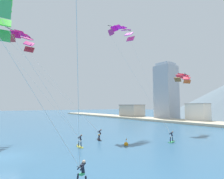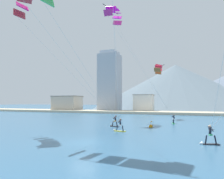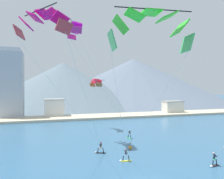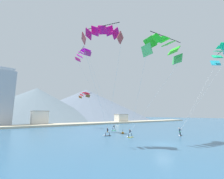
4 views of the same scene
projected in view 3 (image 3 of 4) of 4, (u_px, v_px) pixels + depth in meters
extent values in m
cube|color=black|center=(101.00, 153.00, 32.86)|extent=(1.50, 0.93, 0.07)
cylinder|color=#231E28|center=(103.00, 150.00, 32.82)|extent=(0.27, 0.20, 0.73)
cylinder|color=#231E28|center=(98.00, 150.00, 32.89)|extent=(0.27, 0.20, 0.73)
cube|color=orange|center=(101.00, 148.00, 32.85)|extent=(0.33, 0.37, 0.12)
cylinder|color=#231E28|center=(101.00, 145.00, 32.95)|extent=(0.36, 0.49, 0.62)
cylinder|color=#231E28|center=(101.00, 144.00, 32.84)|extent=(0.27, 0.52, 0.40)
cylinder|color=#231E28|center=(100.00, 144.00, 32.86)|extent=(0.27, 0.52, 0.40)
cylinder|color=black|center=(101.00, 145.00, 32.67)|extent=(0.50, 0.22, 0.03)
sphere|color=brown|center=(101.00, 142.00, 33.12)|extent=(0.22, 0.22, 0.22)
cone|color=white|center=(95.00, 152.00, 32.93)|extent=(0.41, 0.44, 0.36)
cube|color=black|center=(215.00, 166.00, 27.55)|extent=(1.51, 0.85, 0.07)
cylinder|color=black|center=(216.00, 162.00, 27.77)|extent=(0.27, 0.19, 0.74)
cylinder|color=black|center=(213.00, 163.00, 27.32)|extent=(0.27, 0.19, 0.74)
cube|color=#33B266|center=(215.00, 159.00, 27.54)|extent=(0.32, 0.37, 0.12)
cylinder|color=black|center=(214.00, 157.00, 27.59)|extent=(0.32, 0.40, 0.62)
cylinder|color=black|center=(216.00, 155.00, 27.57)|extent=(0.24, 0.53, 0.41)
cylinder|color=black|center=(214.00, 156.00, 27.43)|extent=(0.24, 0.53, 0.41)
cylinder|color=black|center=(216.00, 156.00, 27.35)|extent=(0.51, 0.19, 0.03)
sphere|color=beige|center=(214.00, 153.00, 27.66)|extent=(0.23, 0.23, 0.23)
cone|color=white|center=(211.00, 167.00, 27.06)|extent=(0.39, 0.43, 0.36)
cube|color=yellow|center=(126.00, 161.00, 29.29)|extent=(1.48, 0.58, 0.07)
cylinder|color=black|center=(129.00, 158.00, 29.36)|extent=(0.24, 0.14, 0.69)
cylinder|color=black|center=(123.00, 158.00, 29.21)|extent=(0.24, 0.14, 0.69)
cube|color=white|center=(126.00, 155.00, 29.28)|extent=(0.25, 0.31, 0.12)
cylinder|color=black|center=(126.00, 153.00, 29.35)|extent=(0.24, 0.38, 0.59)
cylinder|color=black|center=(127.00, 152.00, 29.27)|extent=(0.13, 0.50, 0.38)
cylinder|color=black|center=(125.00, 152.00, 29.23)|extent=(0.13, 0.50, 0.38)
cylinder|color=black|center=(126.00, 152.00, 29.07)|extent=(0.52, 0.08, 0.03)
sphere|color=#9E7051|center=(126.00, 150.00, 29.45)|extent=(0.21, 0.21, 0.21)
cone|color=white|center=(120.00, 161.00, 29.12)|extent=(0.33, 0.39, 0.36)
cube|color=#33B266|center=(129.00, 138.00, 42.28)|extent=(0.75, 1.50, 0.07)
cylinder|color=black|center=(131.00, 137.00, 41.93)|extent=(0.16, 0.25, 0.70)
cylinder|color=black|center=(128.00, 136.00, 42.62)|extent=(0.16, 0.25, 0.70)
cube|color=white|center=(129.00, 134.00, 42.27)|extent=(0.33, 0.28, 0.12)
cylinder|color=black|center=(130.00, 133.00, 42.30)|extent=(0.40, 0.28, 0.59)
cylinder|color=black|center=(130.00, 132.00, 42.15)|extent=(0.51, 0.19, 0.38)
cylinder|color=black|center=(129.00, 132.00, 42.35)|extent=(0.51, 0.19, 0.38)
cylinder|color=black|center=(129.00, 132.00, 42.16)|extent=(0.15, 0.51, 0.03)
sphere|color=#9E7051|center=(130.00, 131.00, 42.35)|extent=(0.21, 0.21, 0.21)
cone|color=white|center=(127.00, 137.00, 43.04)|extent=(0.42, 0.37, 0.36)
cube|color=#B0323B|center=(64.00, 27.00, 19.53)|extent=(1.73, 1.28, 1.29)
cube|color=#CF0E73|center=(60.00, 19.00, 20.02)|extent=(1.89, 1.56, 1.22)
cube|color=#CF0E73|center=(53.00, 15.00, 20.53)|extent=(1.92, 1.78, 0.98)
cube|color=#CF0E73|center=(44.00, 14.00, 21.00)|extent=(1.86, 1.92, 0.60)
cube|color=#CF0E73|center=(35.00, 18.00, 21.36)|extent=(1.69, 1.95, 0.98)
cube|color=#CF0E73|center=(26.00, 24.00, 21.56)|extent=(1.43, 1.92, 1.22)
cube|color=#B0323B|center=(19.00, 32.00, 21.56)|extent=(1.09, 1.79, 1.29)
cylinder|color=black|center=(39.00, 10.00, 20.38)|extent=(2.99, 4.61, 0.10)
cylinder|color=silver|center=(87.00, 103.00, 26.00)|extent=(6.20, 11.93, 13.60)
cylinder|color=silver|center=(67.00, 102.00, 27.09)|extent=(10.60, 8.32, 13.60)
cube|color=#42B05E|center=(187.00, 44.00, 20.72)|extent=(0.79, 1.92, 1.65)
cube|color=#2DD024|center=(180.00, 28.00, 20.57)|extent=(1.39, 1.99, 1.36)
cube|color=#2DD024|center=(167.00, 17.00, 20.32)|extent=(1.78, 2.03, 0.82)
cube|color=#2DD024|center=(151.00, 12.00, 20.03)|extent=(1.87, 2.04, 0.13)
cube|color=#2DD024|center=(134.00, 15.00, 19.75)|extent=(1.77, 2.03, 0.82)
cube|color=#2DD024|center=(120.00, 25.00, 19.52)|extent=(1.38, 1.99, 1.36)
cube|color=#42B05E|center=(112.00, 41.00, 19.39)|extent=(0.77, 1.92, 1.65)
cylinder|color=black|center=(154.00, 9.00, 19.21)|extent=(7.13, 0.93, 0.10)
cylinder|color=silver|center=(152.00, 111.00, 24.92)|extent=(2.78, 9.40, 12.10)
cylinder|color=silver|center=(120.00, 111.00, 24.23)|extent=(4.78, 8.56, 12.10)
cube|color=#B12578|center=(77.00, 30.00, 35.99)|extent=(1.72, 0.88, 1.21)
cube|color=#D00CB6|center=(77.00, 26.00, 36.67)|extent=(1.73, 1.09, 1.10)
cube|color=#D00CB6|center=(77.00, 24.00, 37.57)|extent=(1.74, 1.15, 0.84)
cube|color=#D00CB6|center=(76.00, 25.00, 38.58)|extent=(1.74, 1.19, 0.48)
cube|color=#D00CB6|center=(75.00, 27.00, 39.58)|extent=(1.73, 1.28, 0.84)
cube|color=#D00CB6|center=(73.00, 32.00, 40.42)|extent=(1.72, 1.22, 1.10)
cube|color=#B12578|center=(72.00, 37.00, 41.00)|extent=(1.70, 1.01, 1.21)
cylinder|color=black|center=(72.00, 24.00, 38.34)|extent=(1.03, 5.37, 0.10)
cylinder|color=silver|center=(105.00, 86.00, 38.97)|extent=(10.51, 3.28, 17.68)
cylinder|color=silver|center=(100.00, 86.00, 41.67)|extent=(10.74, 2.49, 17.68)
cube|color=brown|center=(92.00, 85.00, 53.16)|extent=(1.42, 1.02, 1.02)
cube|color=red|center=(94.00, 82.00, 52.68)|extent=(1.46, 1.15, 0.92)
cube|color=red|center=(95.00, 80.00, 52.01)|extent=(1.49, 1.18, 0.72)
cube|color=red|center=(97.00, 80.00, 51.23)|extent=(1.50, 1.09, 0.44)
cube|color=red|center=(98.00, 80.00, 50.42)|extent=(1.51, 0.97, 0.72)
cube|color=red|center=(99.00, 82.00, 49.68)|extent=(1.49, 0.81, 0.92)
cube|color=brown|center=(99.00, 85.00, 49.09)|extent=(1.47, 0.68, 1.02)
cylinder|color=black|center=(99.00, 80.00, 51.48)|extent=(1.71, 4.35, 0.10)
sphere|color=orange|center=(130.00, 148.00, 35.27)|extent=(0.56, 0.56, 0.56)
cylinder|color=black|center=(130.00, 145.00, 35.27)|extent=(0.04, 0.04, 0.44)
cube|color=orange|center=(131.00, 143.00, 35.29)|extent=(0.18, 0.01, 0.12)
cube|color=beige|center=(78.00, 117.00, 68.57)|extent=(180.00, 10.00, 0.70)
cube|color=silver|center=(54.00, 109.00, 70.26)|extent=(6.12, 4.88, 5.76)
cube|color=#9D9992|center=(54.00, 99.00, 70.22)|extent=(6.37, 5.08, 0.30)
cube|color=silver|center=(173.00, 108.00, 79.85)|extent=(6.93, 4.19, 4.46)
cube|color=#99958B|center=(173.00, 101.00, 79.81)|extent=(7.20, 4.36, 0.30)
cube|color=#A8ADB7|center=(11.00, 86.00, 68.01)|extent=(7.00, 7.00, 20.72)
cube|color=silver|center=(11.00, 50.00, 67.86)|extent=(5.60, 5.60, 1.20)
cone|color=slate|center=(63.00, 84.00, 114.16)|extent=(84.73, 84.73, 22.53)
cone|color=slate|center=(133.00, 80.00, 143.93)|extent=(119.09, 119.09, 28.35)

